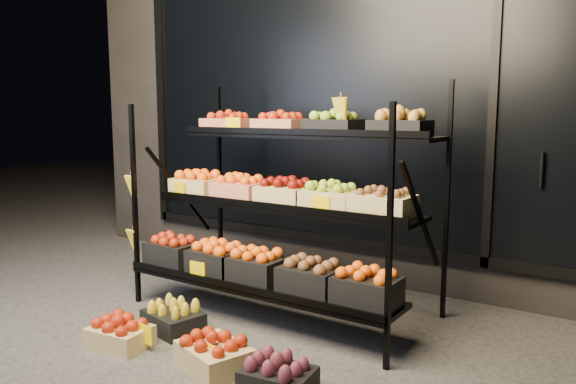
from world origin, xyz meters
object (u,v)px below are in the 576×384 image
Objects in this scene: display_rack at (278,205)px; floor_crate_left at (120,332)px; floor_crate_midright at (214,352)px; floor_crate_midleft at (173,317)px.

display_rack is 1.34m from floor_crate_left.
display_rack is 1.20m from floor_crate_midright.
floor_crate_midright reaches higher than floor_crate_left.
display_rack reaches higher than floor_crate_left.
floor_crate_left is 0.90× the size of floor_crate_midleft.
display_rack is 5.60× the size of floor_crate_left.
floor_crate_midright reaches higher than floor_crate_midleft.
display_rack is at bearing 59.25° from floor_crate_left.
floor_crate_midright is at bearing -11.99° from floor_crate_midleft.
floor_crate_midright is (0.69, 0.09, 0.01)m from floor_crate_left.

